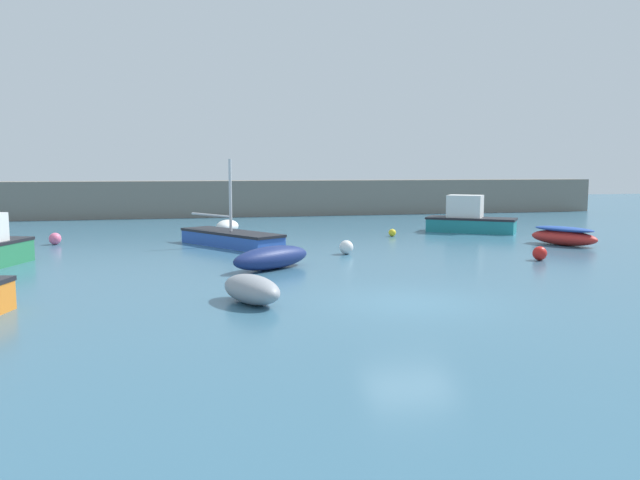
# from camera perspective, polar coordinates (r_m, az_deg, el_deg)

# --- Properties ---
(ground_plane) EXTENTS (120.00, 120.00, 0.20)m
(ground_plane) POSITION_cam_1_polar(r_m,az_deg,el_deg) (17.34, 8.26, -6.03)
(ground_plane) COLOR #38667F
(harbor_breakwater) EXTENTS (55.41, 2.73, 2.69)m
(harbor_breakwater) POSITION_cam_1_polar(r_m,az_deg,el_deg) (48.32, -5.47, 3.85)
(harbor_breakwater) COLOR slate
(harbor_breakwater) RESTS_ON ground_plane
(motorboat_grey_hull) EXTENTS (5.06, 4.33, 2.12)m
(motorboat_grey_hull) POSITION_cam_1_polar(r_m,az_deg,el_deg) (36.66, 13.46, 1.89)
(motorboat_grey_hull) COLOR teal
(motorboat_grey_hull) RESTS_ON ground_plane
(rowboat_with_red_cover) EXTENTS (2.55, 3.45, 0.89)m
(rowboat_with_red_cover) POSITION_cam_1_polar(r_m,az_deg,el_deg) (31.84, 21.39, 0.36)
(rowboat_with_red_cover) COLOR red
(rowboat_with_red_cover) RESTS_ON ground_plane
(fishing_dinghy_green) EXTENTS (1.94, 2.59, 0.78)m
(fishing_dinghy_green) POSITION_cam_1_polar(r_m,az_deg,el_deg) (17.10, -6.27, -4.50)
(fishing_dinghy_green) COLOR gray
(fishing_dinghy_green) RESTS_ON ground_plane
(rowboat_blue_near) EXTENTS (3.54, 2.99, 0.84)m
(rowboat_blue_near) POSITION_cam_1_polar(r_m,az_deg,el_deg) (22.74, -4.44, -1.62)
(rowboat_blue_near) COLOR navy
(rowboat_blue_near) RESTS_ON ground_plane
(dinghy_near_pier) EXTENTS (1.76, 2.33, 0.75)m
(dinghy_near_pier) POSITION_cam_1_polar(r_m,az_deg,el_deg) (35.62, -8.46, 1.25)
(dinghy_near_pier) COLOR white
(dinghy_near_pier) RESTS_ON ground_plane
(sailboat_twin_hulled) EXTENTS (4.61, 6.00, 4.08)m
(sailboat_twin_hulled) POSITION_cam_1_polar(r_m,az_deg,el_deg) (29.65, -8.15, 0.18)
(sailboat_twin_hulled) COLOR #2D56B7
(sailboat_twin_hulled) RESTS_ON ground_plane
(mooring_buoy_red) EXTENTS (0.56, 0.56, 0.56)m
(mooring_buoy_red) POSITION_cam_1_polar(r_m,az_deg,el_deg) (26.34, 19.45, -1.16)
(mooring_buoy_red) COLOR red
(mooring_buoy_red) RESTS_ON ground_plane
(mooring_buoy_pink) EXTENTS (0.57, 0.57, 0.57)m
(mooring_buoy_pink) POSITION_cam_1_polar(r_m,az_deg,el_deg) (32.49, -23.06, 0.11)
(mooring_buoy_pink) COLOR #EA668C
(mooring_buoy_pink) RESTS_ON ground_plane
(mooring_buoy_yellow) EXTENTS (0.40, 0.40, 0.40)m
(mooring_buoy_yellow) POSITION_cam_1_polar(r_m,az_deg,el_deg) (33.69, 6.62, 0.67)
(mooring_buoy_yellow) COLOR yellow
(mooring_buoy_yellow) RESTS_ON ground_plane
(mooring_buoy_white) EXTENTS (0.60, 0.60, 0.60)m
(mooring_buoy_white) POSITION_cam_1_polar(r_m,az_deg,el_deg) (26.61, 2.42, -0.66)
(mooring_buoy_white) COLOR white
(mooring_buoy_white) RESTS_ON ground_plane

